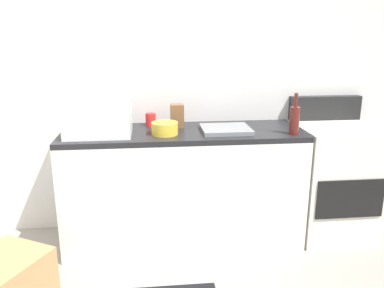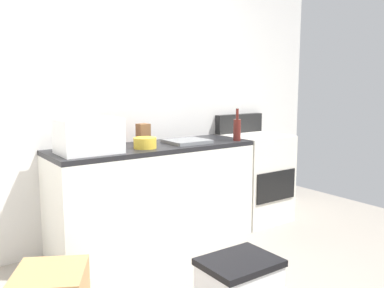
% 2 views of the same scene
% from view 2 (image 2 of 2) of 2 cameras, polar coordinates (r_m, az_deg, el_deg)
% --- Properties ---
extents(wall_back, '(5.00, 0.10, 2.60)m').
position_cam_2_polar(wall_back, '(3.76, -12.08, 6.12)').
color(wall_back, silver).
rests_on(wall_back, ground_plane).
extents(kitchen_counter, '(1.80, 0.60, 0.90)m').
position_cam_2_polar(kitchen_counter, '(3.72, -5.23, -7.04)').
color(kitchen_counter, silver).
rests_on(kitchen_counter, ground_plane).
extents(stove_oven, '(0.60, 0.61, 1.10)m').
position_cam_2_polar(stove_oven, '(4.43, 8.56, -4.34)').
color(stove_oven, silver).
rests_on(stove_oven, ground_plane).
extents(microwave, '(0.46, 0.34, 0.27)m').
position_cam_2_polar(microwave, '(3.29, -14.00, 1.10)').
color(microwave, white).
rests_on(microwave, kitchen_counter).
extents(sink_basin, '(0.36, 0.32, 0.03)m').
position_cam_2_polar(sink_basin, '(3.74, -0.70, 0.37)').
color(sink_basin, slate).
rests_on(sink_basin, kitchen_counter).
extents(wine_bottle, '(0.07, 0.07, 0.30)m').
position_cam_2_polar(wine_bottle, '(3.91, 6.19, 2.07)').
color(wine_bottle, '#591E19').
rests_on(wine_bottle, kitchen_counter).
extents(coffee_mug, '(0.08, 0.08, 0.10)m').
position_cam_2_polar(coffee_mug, '(3.67, -9.99, 0.63)').
color(coffee_mug, red).
rests_on(coffee_mug, kitchen_counter).
extents(knife_block, '(0.10, 0.10, 0.18)m').
position_cam_2_polar(knife_block, '(3.70, -6.70, 1.39)').
color(knife_block, brown).
rests_on(knife_block, kitchen_counter).
extents(mixing_bowl, '(0.19, 0.19, 0.09)m').
position_cam_2_polar(mixing_bowl, '(3.46, -6.46, 0.15)').
color(mixing_bowl, gold).
rests_on(mixing_bowl, kitchen_counter).
extents(storage_bin, '(0.46, 0.36, 0.38)m').
position_cam_2_polar(storage_bin, '(2.71, 6.48, -19.06)').
color(storage_bin, silver).
rests_on(storage_bin, ground_plane).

